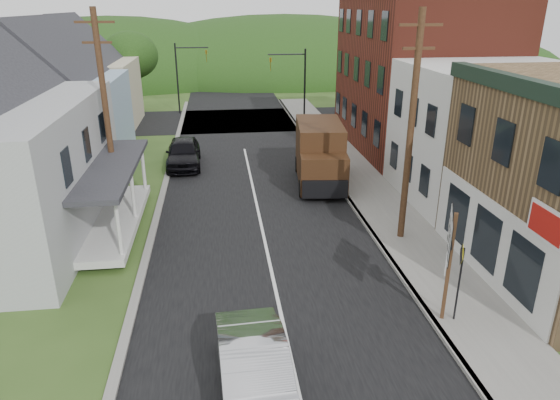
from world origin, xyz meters
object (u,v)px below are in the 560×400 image
object	(u,v)px
silver_sedan	(255,376)
dark_sedan	(183,153)
warning_sign	(460,272)
delivery_van	(320,155)
route_sign_cluster	(449,252)

from	to	relation	value
silver_sedan	dark_sedan	xyz separation A→B (m)	(-2.72, 19.55, 0.05)
warning_sign	delivery_van	bearing A→B (deg)	118.55
dark_sedan	delivery_van	bearing A→B (deg)	-29.96
delivery_van	route_sign_cluster	world-z (taller)	route_sign_cluster
dark_sedan	delivery_van	distance (m)	8.50
delivery_van	route_sign_cluster	distance (m)	12.94
route_sign_cluster	warning_sign	size ratio (longest dim) A/B	1.36
route_sign_cluster	warning_sign	world-z (taller)	route_sign_cluster
silver_sedan	route_sign_cluster	xyz separation A→B (m)	(5.87, 2.61, 1.62)
dark_sedan	delivery_van	world-z (taller)	delivery_van
silver_sedan	dark_sedan	world-z (taller)	dark_sedan
delivery_van	route_sign_cluster	xyz separation A→B (m)	(1.17, -12.87, 0.77)
dark_sedan	route_sign_cluster	bearing A→B (deg)	-64.28
silver_sedan	route_sign_cluster	distance (m)	6.63
delivery_van	warning_sign	world-z (taller)	delivery_van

